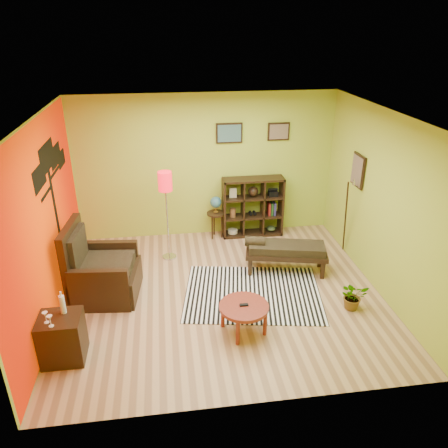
{
  "coord_description": "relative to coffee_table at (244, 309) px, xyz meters",
  "views": [
    {
      "loc": [
        -0.79,
        -5.81,
        3.96
      ],
      "look_at": [
        0.09,
        0.36,
        1.05
      ],
      "focal_mm": 35.0,
      "sensor_mm": 36.0,
      "label": 1
    }
  ],
  "objects": [
    {
      "name": "floor_lamp",
      "position": [
        -0.97,
        2.24,
        0.97
      ],
      "size": [
        0.25,
        0.25,
        1.65
      ],
      "color": "silver",
      "rests_on": "ground"
    },
    {
      "name": "ground",
      "position": [
        -0.18,
        0.96,
        -0.36
      ],
      "size": [
        5.0,
        5.0,
        0.0
      ],
      "primitive_type": "plane",
      "color": "tan",
      "rests_on": "ground"
    },
    {
      "name": "bench",
      "position": [
        0.97,
        1.5,
        0.04
      ],
      "size": [
        1.45,
        0.78,
        0.64
      ],
      "color": "black",
      "rests_on": "ground"
    },
    {
      "name": "cube_shelf",
      "position": [
        0.74,
        2.99,
        0.24
      ],
      "size": [
        1.2,
        0.35,
        1.2
      ],
      "color": "black",
      "rests_on": "ground"
    },
    {
      "name": "armchair",
      "position": [
        -2.06,
        1.2,
        0.0
      ],
      "size": [
        1.1,
        1.1,
        1.21
      ],
      "color": "black",
      "rests_on": "ground"
    },
    {
      "name": "globe_table",
      "position": [
        -0.02,
        2.96,
        0.29
      ],
      "size": [
        0.36,
        0.36,
        0.87
      ],
      "color": "black",
      "rests_on": "ground"
    },
    {
      "name": "coffee_table",
      "position": [
        0.0,
        0.0,
        0.0
      ],
      "size": [
        0.69,
        0.69,
        0.44
      ],
      "color": "maroon",
      "rests_on": "ground"
    },
    {
      "name": "room_shell",
      "position": [
        -0.27,
        0.97,
        1.44
      ],
      "size": [
        5.04,
        4.54,
        2.82
      ],
      "color": "#A7C038",
      "rests_on": "ground"
    },
    {
      "name": "side_cabinet",
      "position": [
        -2.38,
        -0.21,
        -0.05
      ],
      "size": [
        0.53,
        0.48,
        0.94
      ],
      "color": "black",
      "rests_on": "ground"
    },
    {
      "name": "zebra_rug",
      "position": [
        0.31,
        0.88,
        -0.36
      ],
      "size": [
        2.38,
        1.95,
        0.01
      ],
      "primitive_type": "cube",
      "rotation": [
        0.0,
        0.0,
        -0.17
      ],
      "color": "white",
      "rests_on": "ground"
    },
    {
      "name": "potted_plant",
      "position": [
        1.72,
        0.29,
        -0.19
      ],
      "size": [
        0.4,
        0.44,
        0.34
      ],
      "primitive_type": "imported",
      "rotation": [
        0.0,
        0.0,
        0.02
      ],
      "color": "#26661E",
      "rests_on": "ground"
    }
  ]
}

